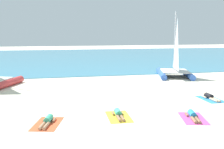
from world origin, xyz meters
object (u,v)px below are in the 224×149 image
(sailboat_blue, at_px, (175,67))
(sunbather_leftmost, at_px, (48,121))
(towel_rightmost, at_px, (211,99))
(sunbather_rightmost, at_px, (210,97))
(towel_center_right, at_px, (193,118))
(towel_center_left, at_px, (119,117))
(towel_leftmost, at_px, (47,124))
(sunbather_center_right, at_px, (193,115))
(sunbather_center_left, at_px, (118,114))

(sailboat_blue, xyz_separation_m, sunbather_leftmost, (-11.20, -10.52, -0.76))
(towel_rightmost, distance_m, sunbather_rightmost, 0.14)
(sailboat_blue, xyz_separation_m, towel_center_right, (-4.42, -11.27, -0.89))
(towel_center_left, bearing_deg, sunbather_rightmost, 18.91)
(sailboat_blue, relative_size, towel_leftmost, 3.16)
(towel_center_left, distance_m, sunbather_center_right, 3.56)
(sunbather_center_left, height_order, sunbather_center_right, same)
(towel_leftmost, relative_size, sunbather_center_left, 1.21)
(towel_center_right, height_order, towel_rightmost, same)
(towel_leftmost, bearing_deg, sailboat_blue, 43.34)
(towel_center_left, distance_m, towel_center_right, 3.56)
(towel_center_left, xyz_separation_m, towel_rightmost, (6.34, 2.10, 0.00))
(towel_leftmost, relative_size, towel_rightmost, 1.00)
(sailboat_blue, distance_m, sunbather_rightmost, 8.30)
(towel_center_right, bearing_deg, towel_rightmost, 46.61)
(towel_center_left, relative_size, sunbather_rightmost, 1.22)
(sunbather_center_right, bearing_deg, towel_center_left, 179.41)
(sailboat_blue, height_order, sunbather_center_right, sailboat_blue)
(sunbather_center_right, distance_m, towel_rightmost, 4.19)
(sunbather_center_left, bearing_deg, sunbather_rightmost, 20.95)
(towel_leftmost, relative_size, sunbather_center_right, 1.22)
(towel_center_left, distance_m, towel_rightmost, 6.68)
(sunbather_leftmost, xyz_separation_m, sunbather_center_right, (6.80, -0.69, 0.00))
(sunbather_center_left, xyz_separation_m, sunbather_rightmost, (6.34, 2.10, 0.00))
(sunbather_leftmost, distance_m, sunbather_center_right, 6.83)
(towel_center_right, distance_m, sunbather_rightmost, 4.30)
(sailboat_blue, relative_size, sunbather_center_right, 3.87)
(towel_center_left, relative_size, towel_center_right, 1.00)
(sunbather_rightmost, bearing_deg, towel_rightmost, -90.00)
(towel_rightmost, bearing_deg, sunbather_center_right, -133.84)
(sailboat_blue, xyz_separation_m, sunbather_center_left, (-7.84, -10.23, -0.76))
(towel_leftmost, bearing_deg, towel_rightmost, 13.86)
(sunbather_leftmost, relative_size, sunbather_center_left, 0.99)
(towel_leftmost, xyz_separation_m, towel_center_left, (3.38, 0.29, 0.00))
(sunbather_leftmost, height_order, sunbather_center_right, same)
(towel_rightmost, bearing_deg, sunbather_center_left, -162.17)
(sunbather_leftmost, xyz_separation_m, towel_rightmost, (9.70, 2.33, -0.13))
(towel_center_left, bearing_deg, towel_center_right, -15.98)
(towel_center_right, height_order, sunbather_center_right, sunbather_center_right)
(towel_center_right, xyz_separation_m, sunbather_rightmost, (2.92, 3.15, 0.13))
(sailboat_blue, relative_size, towel_rightmost, 3.16)
(towel_leftmost, height_order, towel_center_left, same)
(towel_rightmost, bearing_deg, towel_center_right, -133.39)
(towel_center_left, bearing_deg, sailboat_blue, 52.70)
(sunbather_leftmost, height_order, towel_center_left, sunbather_leftmost)
(sunbather_leftmost, xyz_separation_m, towel_center_right, (6.78, -0.75, -0.13))
(towel_leftmost, distance_m, sunbather_rightmost, 10.02)
(towel_center_left, bearing_deg, towel_rightmost, 18.37)
(sunbather_center_right, xyz_separation_m, sunbather_rightmost, (2.90, 3.09, 0.00))
(sailboat_blue, relative_size, sunbather_leftmost, 3.87)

